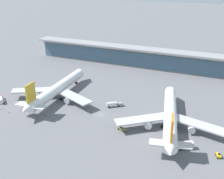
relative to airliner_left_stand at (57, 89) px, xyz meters
name	(u,v)px	position (x,y,z in m)	size (l,w,h in m)	color
ground_plane	(100,114)	(31.76, -8.17, -5.60)	(1200.00, 1200.00, 0.00)	slate
airliner_left_stand	(57,89)	(0.00, 0.00, 0.00)	(51.27, 66.75, 17.77)	white
airliner_centre_stand	(170,116)	(67.05, -5.96, 0.00)	(50.12, 66.16, 17.77)	white
service_truck_near_nose_red	(1,99)	(-26.02, -17.10, -3.89)	(7.94, 7.37, 2.95)	#B21E1E
service_truck_under_wing_grey	(114,104)	(34.49, 2.73, -3.89)	(8.05, 7.23, 2.95)	gray
service_truck_mid_apron_yellow	(219,155)	(90.27, -21.77, -4.72)	(2.61, 3.28, 2.05)	yellow
service_truck_by_tail_yellow	(20,91)	(-25.34, -2.09, -4.72)	(3.32, 3.05, 2.05)	yellow
service_truck_on_taxiway_olive	(122,129)	(47.73, -18.15, -4.79)	(6.80, 3.88, 2.70)	olive
service_truck_at_far_stand_olive	(186,145)	(77.29, -21.20, -3.90)	(7.44, 5.72, 3.10)	olive
terminal_building	(148,58)	(31.76, 75.26, 2.27)	(190.93, 12.80, 15.20)	beige
safety_cone_alpha	(9,112)	(-12.55, -25.75, -5.28)	(0.62, 0.62, 0.70)	orange
safety_cone_bravo	(0,109)	(-19.50, -24.72, -5.28)	(0.62, 0.62, 0.70)	orange
safety_cone_charlie	(27,111)	(-5.08, -20.53, -5.28)	(0.62, 0.62, 0.70)	orange
safety_cone_delta	(45,115)	(6.21, -20.39, -5.28)	(0.62, 0.62, 0.70)	orange
safety_cone_echo	(21,111)	(-8.46, -21.68, -5.28)	(0.62, 0.62, 0.70)	orange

